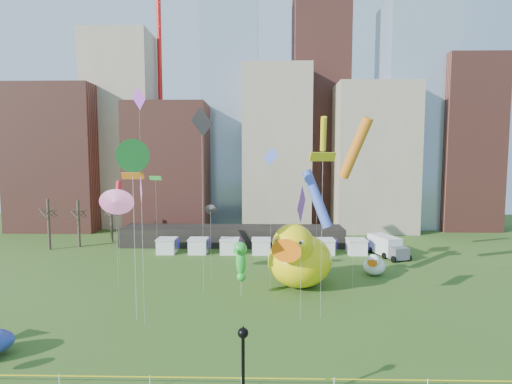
{
  "coord_description": "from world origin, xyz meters",
  "views": [
    {
      "loc": [
        1.44,
        -23.8,
        15.03
      ],
      "look_at": [
        0.71,
        10.79,
        12.0
      ],
      "focal_mm": 27.0,
      "sensor_mm": 36.0,
      "label": 1
    }
  ],
  "objects_px": {
    "seahorse_purple": "(296,256)",
    "box_truck": "(387,246)",
    "seahorse_green": "(241,258)",
    "lamppost": "(243,364)",
    "big_duck": "(298,257)",
    "small_duck": "(374,265)"
  },
  "relations": [
    {
      "from": "small_duck",
      "to": "seahorse_purple",
      "type": "relative_size",
      "value": 0.82
    },
    {
      "from": "big_duck",
      "to": "seahorse_purple",
      "type": "distance_m",
      "value": 0.28
    },
    {
      "from": "seahorse_purple",
      "to": "big_duck",
      "type": "bearing_deg",
      "value": -28.68
    },
    {
      "from": "small_duck",
      "to": "seahorse_green",
      "type": "bearing_deg",
      "value": -130.45
    },
    {
      "from": "small_duck",
      "to": "lamppost",
      "type": "relative_size",
      "value": 0.72
    },
    {
      "from": "seahorse_purple",
      "to": "box_truck",
      "type": "xyz_separation_m",
      "value": [
        15.14,
        14.57,
        -2.06
      ]
    },
    {
      "from": "small_duck",
      "to": "lamppost",
      "type": "distance_m",
      "value": 32.23
    },
    {
      "from": "box_truck",
      "to": "lamppost",
      "type": "bearing_deg",
      "value": -136.37
    },
    {
      "from": "box_truck",
      "to": "seahorse_purple",
      "type": "bearing_deg",
      "value": -154.68
    },
    {
      "from": "small_duck",
      "to": "seahorse_purple",
      "type": "height_order",
      "value": "seahorse_purple"
    },
    {
      "from": "box_truck",
      "to": "big_duck",
      "type": "bearing_deg",
      "value": -153.94
    },
    {
      "from": "small_duck",
      "to": "box_truck",
      "type": "xyz_separation_m",
      "value": [
        4.7,
        9.82,
        0.22
      ]
    },
    {
      "from": "lamppost",
      "to": "box_truck",
      "type": "xyz_separation_m",
      "value": [
        20.06,
        38.07,
        -1.97
      ]
    },
    {
      "from": "small_duck",
      "to": "box_truck",
      "type": "height_order",
      "value": "box_truck"
    },
    {
      "from": "big_duck",
      "to": "lamppost",
      "type": "height_order",
      "value": "big_duck"
    },
    {
      "from": "big_duck",
      "to": "lamppost",
      "type": "relative_size",
      "value": 1.94
    },
    {
      "from": "seahorse_green",
      "to": "box_truck",
      "type": "distance_m",
      "value": 28.02
    },
    {
      "from": "small_duck",
      "to": "lamppost",
      "type": "bearing_deg",
      "value": -94.8
    },
    {
      "from": "seahorse_purple",
      "to": "box_truck",
      "type": "bearing_deg",
      "value": 43.24
    },
    {
      "from": "seahorse_green",
      "to": "lamppost",
      "type": "xyz_separation_m",
      "value": [
        1.33,
        -20.17,
        -0.72
      ]
    },
    {
      "from": "big_duck",
      "to": "seahorse_purple",
      "type": "bearing_deg",
      "value": 173.32
    },
    {
      "from": "small_duck",
      "to": "seahorse_purple",
      "type": "distance_m",
      "value": 11.69
    }
  ]
}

